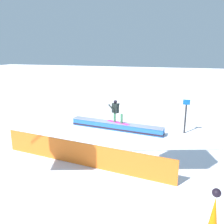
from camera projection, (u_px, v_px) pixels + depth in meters
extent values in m
plane|color=white|center=(116.00, 130.00, 14.79)|extent=(120.00, 120.00, 0.00)
cube|color=blue|center=(116.00, 126.00, 14.73)|extent=(6.04, 1.15, 0.45)
cube|color=black|center=(116.00, 128.00, 14.76)|extent=(6.05, 1.16, 0.11)
cube|color=#818BA2|center=(116.00, 123.00, 14.67)|extent=(6.05, 1.21, 0.04)
cube|color=#BE2F8F|center=(118.00, 122.00, 14.60)|extent=(1.59, 0.79, 0.02)
cylinder|color=#357A4D|center=(115.00, 117.00, 14.69)|extent=(0.18, 0.18, 0.59)
cylinder|color=#357A4D|center=(122.00, 119.00, 14.37)|extent=(0.18, 0.18, 0.59)
cube|color=black|center=(115.00, 108.00, 14.51)|extent=(0.46, 0.36, 0.59)
sphere|color=black|center=(115.00, 102.00, 14.41)|extent=(0.22, 0.22, 0.22)
cylinder|color=black|center=(111.00, 108.00, 14.48)|extent=(0.49, 0.25, 0.42)
cylinder|color=black|center=(118.00, 107.00, 14.57)|extent=(0.22, 0.15, 0.56)
cube|color=orange|center=(82.00, 154.00, 10.09)|extent=(8.09, 0.90, 1.03)
sphere|color=black|center=(217.00, 193.00, 5.21)|extent=(0.20, 0.20, 0.20)
cylinder|color=#262628|center=(185.00, 119.00, 13.98)|extent=(0.10, 0.10, 1.76)
cube|color=blue|center=(187.00, 102.00, 13.72)|extent=(0.40, 0.04, 0.30)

